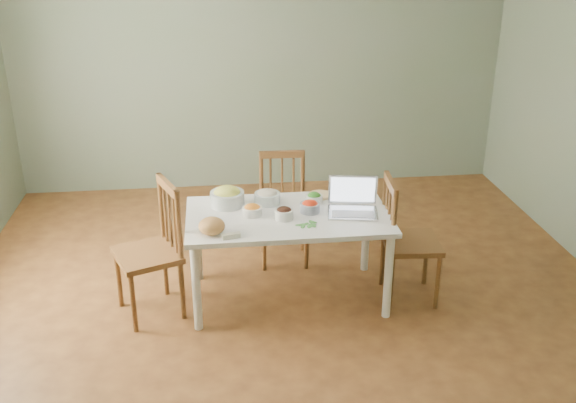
{
  "coord_description": "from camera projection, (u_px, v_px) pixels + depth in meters",
  "views": [
    {
      "loc": [
        -0.5,
        -4.16,
        2.63
      ],
      "look_at": [
        0.0,
        0.13,
        0.79
      ],
      "focal_mm": 40.97,
      "sensor_mm": 36.0,
      "label": 1
    }
  ],
  "objects": [
    {
      "name": "wall_front",
      "position": [
        384.0,
        362.0,
        2.07
      ],
      "size": [
        5.0,
        0.0,
        2.7
      ],
      "primitive_type": "cube",
      "color": "slate",
      "rests_on": "ground"
    },
    {
      "name": "bowl_carrot",
      "position": [
        252.0,
        210.0,
        4.71
      ],
      "size": [
        0.18,
        0.18,
        0.08
      ],
      "primitive_type": null,
      "rotation": [
        0.0,
        0.0,
        -0.27
      ],
      "color": "orange",
      "rests_on": "dining_table"
    },
    {
      "name": "flatbread",
      "position": [
        320.0,
        195.0,
        5.05
      ],
      "size": [
        0.24,
        0.24,
        0.02
      ],
      "primitive_type": "cylinder",
      "rotation": [
        0.0,
        0.0,
        0.37
      ],
      "color": "#E1C680",
      "rests_on": "dining_table"
    },
    {
      "name": "wall_back",
      "position": [
        261.0,
        59.0,
        6.64
      ],
      "size": [
        5.0,
        0.0,
        2.7
      ],
      "primitive_type": "cube",
      "color": "slate",
      "rests_on": "ground"
    },
    {
      "name": "basil_bunch",
      "position": [
        306.0,
        224.0,
        4.57
      ],
      "size": [
        0.17,
        0.17,
        0.02
      ],
      "primitive_type": null,
      "color": "#2F7936",
      "rests_on": "dining_table"
    },
    {
      "name": "bowl_onion",
      "position": [
        267.0,
        197.0,
        4.91
      ],
      "size": [
        0.25,
        0.25,
        0.1
      ],
      "primitive_type": null,
      "rotation": [
        0.0,
        0.0,
        -0.37
      ],
      "color": "silver",
      "rests_on": "dining_table"
    },
    {
      "name": "butter_stick",
      "position": [
        231.0,
        236.0,
        4.38
      ],
      "size": [
        0.13,
        0.06,
        0.03
      ],
      "primitive_type": "cube",
      "rotation": [
        0.0,
        0.0,
        0.23
      ],
      "color": "beige",
      "rests_on": "dining_table"
    },
    {
      "name": "chair_right",
      "position": [
        411.0,
        240.0,
        4.83
      ],
      "size": [
        0.43,
        0.45,
        0.95
      ],
      "primitive_type": null,
      "rotation": [
        0.0,
        0.0,
        1.5
      ],
      "color": "#432E19",
      "rests_on": "floor"
    },
    {
      "name": "bowl_mushroom",
      "position": [
        284.0,
        213.0,
        4.65
      ],
      "size": [
        0.16,
        0.16,
        0.09
      ],
      "primitive_type": null,
      "rotation": [
        0.0,
        0.0,
        -0.23
      ],
      "color": "black",
      "rests_on": "dining_table"
    },
    {
      "name": "laptop",
      "position": [
        353.0,
        198.0,
        4.7
      ],
      "size": [
        0.4,
        0.34,
        0.25
      ],
      "primitive_type": null,
      "rotation": [
        0.0,
        0.0,
        -0.17
      ],
      "color": "silver",
      "rests_on": "dining_table"
    },
    {
      "name": "bowl_broccoli",
      "position": [
        314.0,
        198.0,
        4.92
      ],
      "size": [
        0.14,
        0.14,
        0.08
      ],
      "primitive_type": null,
      "rotation": [
        0.0,
        0.0,
        0.11
      ],
      "color": "#1B500C",
      "rests_on": "dining_table"
    },
    {
      "name": "bread_boule",
      "position": [
        212.0,
        226.0,
        4.42
      ],
      "size": [
        0.19,
        0.19,
        0.12
      ],
      "primitive_type": "ellipsoid",
      "rotation": [
        0.0,
        0.0,
        0.04
      ],
      "color": "#C88944",
      "rests_on": "dining_table"
    },
    {
      "name": "chair_left",
      "position": [
        147.0,
        252.0,
        4.62
      ],
      "size": [
        0.55,
        0.56,
        0.99
      ],
      "primitive_type": null,
      "rotation": [
        0.0,
        0.0,
        -1.19
      ],
      "color": "#432E19",
      "rests_on": "floor"
    },
    {
      "name": "floor",
      "position": [
        290.0,
        305.0,
        4.89
      ],
      "size": [
        5.0,
        5.0,
        0.0
      ],
      "primitive_type": "cube",
      "color": "#4F2B16",
      "rests_on": "ground"
    },
    {
      "name": "bowl_redpep",
      "position": [
        310.0,
        206.0,
        4.76
      ],
      "size": [
        0.17,
        0.17,
        0.09
      ],
      "primitive_type": null,
      "rotation": [
        0.0,
        0.0,
        -0.21
      ],
      "color": "red",
      "rests_on": "dining_table"
    },
    {
      "name": "chair_far",
      "position": [
        284.0,
        210.0,
        5.37
      ],
      "size": [
        0.41,
        0.4,
        0.91
      ],
      "primitive_type": null,
      "rotation": [
        0.0,
        0.0,
        -0.03
      ],
      "color": "#432E19",
      "rests_on": "floor"
    },
    {
      "name": "dining_table",
      "position": [
        288.0,
        256.0,
        4.87
      ],
      "size": [
        1.47,
        0.82,
        0.69
      ],
      "primitive_type": null,
      "color": "white",
      "rests_on": "floor"
    },
    {
      "name": "bowl_squash",
      "position": [
        227.0,
        196.0,
        4.86
      ],
      "size": [
        0.3,
        0.3,
        0.15
      ],
      "primitive_type": null,
      "rotation": [
        0.0,
        0.0,
        0.21
      ],
      "color": "yellow",
      "rests_on": "dining_table"
    }
  ]
}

